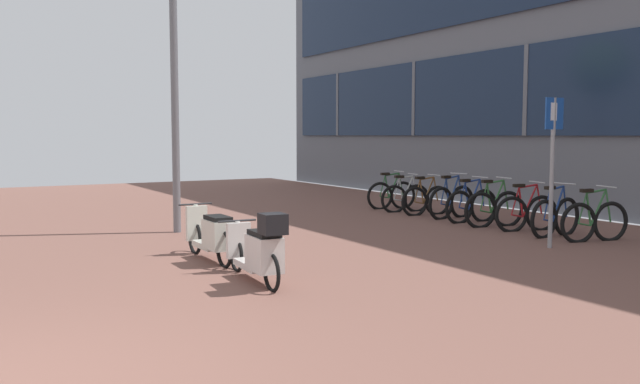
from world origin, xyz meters
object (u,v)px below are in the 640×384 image
object	(u,v)px
scooter_near	(212,235)
scooter_mid	(260,250)
bicycle_rack_03	(494,209)
bicycle_rack_00	(594,221)
bicycle_rack_05	(452,202)
parking_sign	(553,155)
bicycle_rack_06	(426,200)
lamp_post	(174,58)
bicycle_rack_01	(555,217)
bicycle_rack_04	(471,206)
bicycle_rack_07	(405,198)
bicycle_rack_02	(527,213)
bicycle_rack_08	(391,195)

from	to	relation	value
scooter_near	scooter_mid	xyz separation A→B (m)	(-0.02, -1.65, 0.04)
bicycle_rack_03	scooter_mid	distance (m)	6.52
bicycle_rack_00	scooter_near	world-z (taller)	bicycle_rack_00
bicycle_rack_05	parking_sign	xyz separation A→B (m)	(-1.19, -3.68, 1.13)
bicycle_rack_00	bicycle_rack_06	distance (m)	4.34
bicycle_rack_06	scooter_near	xyz separation A→B (m)	(-6.18, -2.72, 0.04)
bicycle_rack_06	parking_sign	xyz separation A→B (m)	(-1.08, -4.41, 1.15)
scooter_mid	bicycle_rack_05	bearing A→B (deg)	30.01
bicycle_rack_06	scooter_near	world-z (taller)	bicycle_rack_06
bicycle_rack_00	lamp_post	distance (m)	7.97
bicycle_rack_01	lamp_post	xyz separation A→B (m)	(-5.70, 3.90, 2.87)
bicycle_rack_00	lamp_post	bearing A→B (deg)	141.52
bicycle_rack_04	scooter_near	size ratio (longest dim) A/B	0.79
scooter_near	parking_sign	xyz separation A→B (m)	(5.10, -1.68, 1.11)
bicycle_rack_07	scooter_mid	size ratio (longest dim) A/B	0.74
bicycle_rack_01	scooter_near	distance (m)	6.23
bicycle_rack_01	bicycle_rack_03	xyz separation A→B (m)	(-0.05, 1.45, 0.01)
lamp_post	bicycle_rack_00	bearing A→B (deg)	-38.48
bicycle_rack_00	bicycle_rack_01	world-z (taller)	bicycle_rack_01
scooter_mid	parking_sign	xyz separation A→B (m)	(5.12, -0.04, 1.07)
bicycle_rack_01	bicycle_rack_02	world-z (taller)	bicycle_rack_01
bicycle_rack_00	bicycle_rack_02	world-z (taller)	bicycle_rack_00
bicycle_rack_02	bicycle_rack_05	size ratio (longest dim) A/B	0.95
bicycle_rack_06	scooter_mid	size ratio (longest dim) A/B	0.76
bicycle_rack_03	bicycle_rack_06	distance (m)	2.17
bicycle_rack_01	lamp_post	world-z (taller)	lamp_post
bicycle_rack_01	bicycle_rack_04	bearing A→B (deg)	89.11
lamp_post	scooter_mid	bearing A→B (deg)	-95.86
bicycle_rack_02	parking_sign	distance (m)	2.21
bicycle_rack_03	bicycle_rack_05	bearing A→B (deg)	82.98
bicycle_rack_08	scooter_mid	size ratio (longest dim) A/B	0.78
bicycle_rack_07	bicycle_rack_00	bearing A→B (deg)	-88.53
bicycle_rack_04	scooter_mid	world-z (taller)	bicycle_rack_04
bicycle_rack_04	bicycle_rack_05	world-z (taller)	bicycle_rack_05
bicycle_rack_06	bicycle_rack_05	bearing A→B (deg)	-81.06
bicycle_rack_01	bicycle_rack_02	bearing A→B (deg)	84.82
parking_sign	lamp_post	xyz separation A→B (m)	(-4.64, 4.69, 1.73)
bicycle_rack_07	scooter_mid	world-z (taller)	scooter_mid
bicycle_rack_07	bicycle_rack_03	bearing A→B (deg)	-90.63
bicycle_rack_06	parking_sign	distance (m)	4.68
bicycle_rack_03	scooter_near	bearing A→B (deg)	-174.82
bicycle_rack_06	bicycle_rack_07	bearing A→B (deg)	92.56
bicycle_rack_07	bicycle_rack_06	bearing A→B (deg)	-87.44
bicycle_rack_05	parking_sign	bearing A→B (deg)	-107.91
bicycle_rack_01	bicycle_rack_08	world-z (taller)	bicycle_rack_01
bicycle_rack_08	scooter_near	size ratio (longest dim) A/B	0.77
bicycle_rack_08	bicycle_rack_00	bearing A→B (deg)	-89.98
bicycle_rack_08	bicycle_rack_04	bearing A→B (deg)	-91.58
bicycle_rack_04	bicycle_rack_07	xyz separation A→B (m)	(-0.05, 2.17, -0.01)
bicycle_rack_03	bicycle_rack_07	xyz separation A→B (m)	(0.03, 2.89, -0.02)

